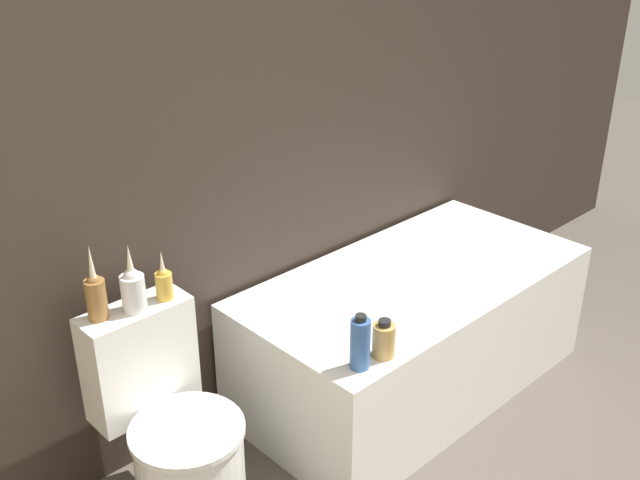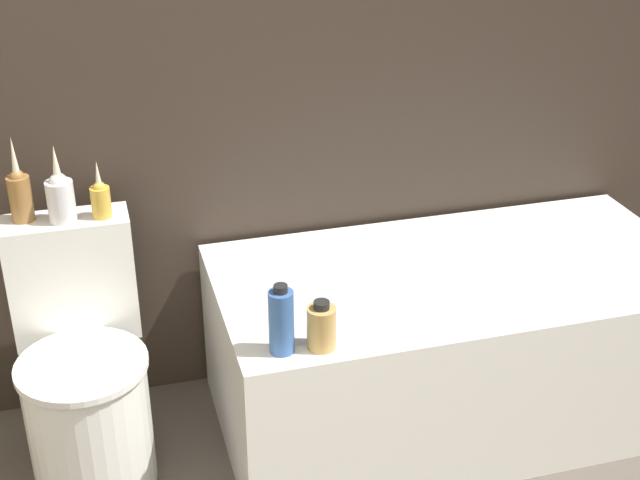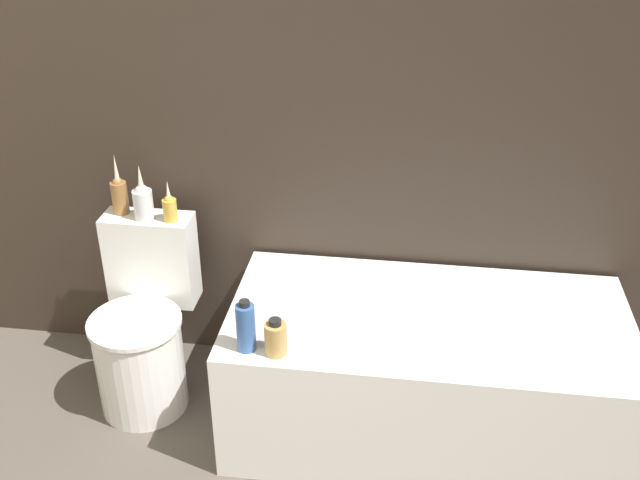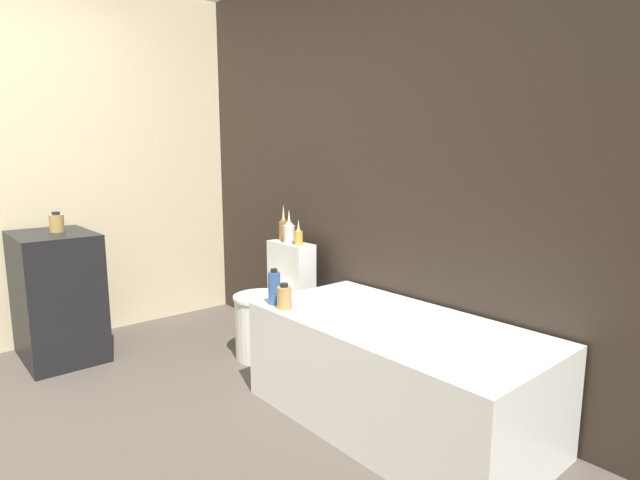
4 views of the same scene
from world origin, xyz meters
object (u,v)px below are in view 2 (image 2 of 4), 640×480
Objects in this scene: vase_gold at (20,193)px; vase_silver at (60,195)px; bathtub at (453,341)px; shampoo_bottle_tall at (281,321)px; shampoo_bottle_short at (321,327)px; toilet at (85,381)px; vase_bronze at (101,198)px.

vase_silver is (0.11, -0.03, -0.01)m from vase_gold.
vase_gold is at bearing 169.01° from bathtub.
shampoo_bottle_tall is 0.11m from shampoo_bottle_short.
bathtub is 1.98× the size of toilet.
vase_silver reaches higher than shampoo_bottle_short.
shampoo_bottle_tall is (0.52, -0.33, 0.32)m from toilet.
shampoo_bottle_short is (-0.52, -0.30, 0.33)m from bathtub.
vase_bronze is 0.67m from shampoo_bottle_tall.
vase_gold reaches higher than shampoo_bottle_short.
vase_bronze reaches higher than shampoo_bottle_short.
vase_gold reaches higher than bathtub.
shampoo_bottle_short is at bearing -28.64° from toilet.
bathtub is 1.19m from vase_bronze.
vase_gold is 1.10× the size of vase_silver.
toilet is at bearing 151.36° from shampoo_bottle_short.
shampoo_bottle_short is (0.62, -0.51, -0.23)m from vase_silver.
vase_bronze is (-1.04, 0.21, 0.54)m from bathtub.
vase_gold is at bearing 143.53° from shampoo_bottle_short.
bathtub is at bearing 24.58° from shampoo_bottle_tall.
vase_bronze is 0.87× the size of shampoo_bottle_tall.
shampoo_bottle_tall is (0.63, -0.53, -0.21)m from vase_gold.
bathtub is at bearing -2.14° from toilet.
vase_bronze is (0.22, -0.04, -0.03)m from vase_gold.
vase_gold is at bearing 118.48° from toilet.
vase_silver is 0.84m from shampoo_bottle_short.
toilet is at bearing -123.78° from vase_bronze.
vase_gold is (-1.25, 0.24, 0.57)m from bathtub.
vase_bronze is (0.11, -0.00, -0.02)m from vase_silver.
vase_bronze is (0.11, 0.16, 0.50)m from toilet.
vase_silver is 1.64× the size of shampoo_bottle_short.
vase_silver is at bearing -17.24° from vase_gold.
shampoo_bottle_tall is at bearing 174.49° from shampoo_bottle_short.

